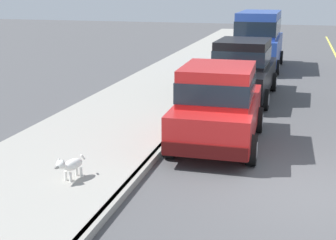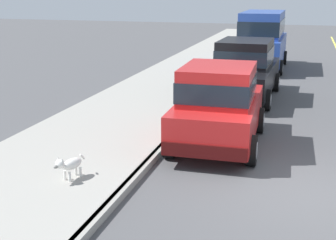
{
  "view_description": "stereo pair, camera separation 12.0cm",
  "coord_description": "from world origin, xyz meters",
  "px_view_note": "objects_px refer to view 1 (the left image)",
  "views": [
    {
      "loc": [
        -0.46,
        -7.96,
        3.51
      ],
      "look_at": [
        -2.95,
        0.92,
        0.85
      ],
      "focal_mm": 49.08,
      "sensor_mm": 36.0,
      "label": 1
    },
    {
      "loc": [
        -0.35,
        -7.93,
        3.51
      ],
      "look_at": [
        -2.95,
        0.92,
        0.85
      ],
      "focal_mm": 49.08,
      "sensor_mm": 36.0,
      "label": 2
    }
  ],
  "objects_px": {
    "dog_white": "(70,165)",
    "car_black_sedan": "(242,69)",
    "car_red_hatchback": "(218,104)",
    "car_blue_van": "(258,37)"
  },
  "relations": [
    {
      "from": "car_red_hatchback",
      "to": "car_black_sedan",
      "type": "relative_size",
      "value": 0.83
    },
    {
      "from": "car_black_sedan",
      "to": "dog_white",
      "type": "xyz_separation_m",
      "value": [
        -2.14,
        -7.95,
        -0.55
      ]
    },
    {
      "from": "car_red_hatchback",
      "to": "dog_white",
      "type": "height_order",
      "value": "car_red_hatchback"
    },
    {
      "from": "car_black_sedan",
      "to": "car_blue_van",
      "type": "relative_size",
      "value": 0.95
    },
    {
      "from": "car_red_hatchback",
      "to": "car_black_sedan",
      "type": "height_order",
      "value": "car_black_sedan"
    },
    {
      "from": "car_red_hatchback",
      "to": "dog_white",
      "type": "bearing_deg",
      "value": -125.47
    },
    {
      "from": "car_black_sedan",
      "to": "car_blue_van",
      "type": "bearing_deg",
      "value": 90.27
    },
    {
      "from": "dog_white",
      "to": "car_black_sedan",
      "type": "bearing_deg",
      "value": 74.96
    },
    {
      "from": "car_red_hatchback",
      "to": "dog_white",
      "type": "distance_m",
      "value": 3.77
    },
    {
      "from": "car_blue_van",
      "to": "dog_white",
      "type": "relative_size",
      "value": 6.71
    }
  ]
}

